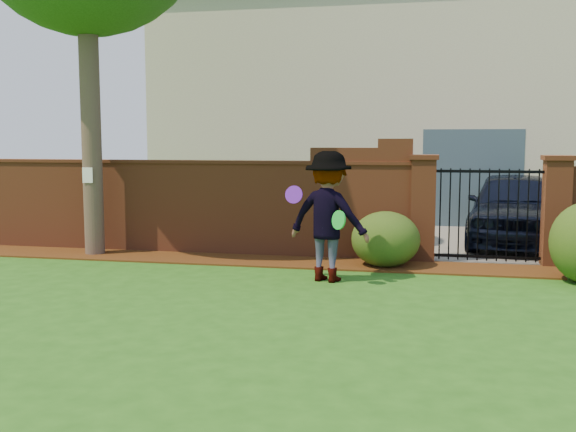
% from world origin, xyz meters
% --- Properties ---
extents(ground, '(80.00, 80.00, 0.01)m').
position_xyz_m(ground, '(0.00, 0.00, -0.01)').
color(ground, '#245916').
rests_on(ground, ground).
extents(mulch_bed, '(11.10, 1.08, 0.03)m').
position_xyz_m(mulch_bed, '(-0.95, 3.34, 0.01)').
color(mulch_bed, '#3C1F0B').
rests_on(mulch_bed, ground).
extents(brick_wall, '(8.70, 0.31, 2.16)m').
position_xyz_m(brick_wall, '(-2.01, 4.00, 0.93)').
color(brick_wall, brown).
rests_on(brick_wall, ground).
extents(pillar_left, '(0.50, 0.50, 1.88)m').
position_xyz_m(pillar_left, '(2.40, 4.00, 0.96)').
color(pillar_left, brown).
rests_on(pillar_left, ground).
extents(pillar_right, '(0.50, 0.50, 1.88)m').
position_xyz_m(pillar_right, '(4.60, 4.00, 0.96)').
color(pillar_right, brown).
rests_on(pillar_right, ground).
extents(iron_gate, '(1.78, 0.03, 1.60)m').
position_xyz_m(iron_gate, '(3.50, 4.00, 0.85)').
color(iron_gate, black).
rests_on(iron_gate, ground).
extents(driveway, '(3.20, 8.00, 0.01)m').
position_xyz_m(driveway, '(3.50, 8.00, 0.01)').
color(driveway, slate).
rests_on(driveway, ground).
extents(house, '(12.40, 6.40, 6.30)m').
position_xyz_m(house, '(1.00, 12.00, 3.16)').
color(house, beige).
rests_on(house, ground).
extents(car, '(2.27, 4.60, 1.51)m').
position_xyz_m(car, '(4.18, 6.17, 0.76)').
color(car, black).
rests_on(car, ground).
extents(paper_notice, '(0.20, 0.01, 0.28)m').
position_xyz_m(paper_notice, '(-3.60, 3.21, 1.50)').
color(paper_notice, white).
rests_on(paper_notice, tree).
extents(shrub_left, '(1.16, 1.16, 0.95)m').
position_xyz_m(shrub_left, '(1.80, 3.31, 0.47)').
color(shrub_left, '#234715').
rests_on(shrub_left, ground).
extents(man, '(1.43, 1.05, 1.97)m').
position_xyz_m(man, '(1.00, 1.99, 0.99)').
color(man, gray).
rests_on(man, ground).
extents(frisbee_purple, '(0.28, 0.11, 0.27)m').
position_xyz_m(frisbee_purple, '(0.51, 1.88, 1.32)').
color(frisbee_purple, '#6D1FC4').
rests_on(frisbee_purple, man).
extents(frisbee_green, '(0.25, 0.24, 0.28)m').
position_xyz_m(frisbee_green, '(1.23, 1.66, 0.98)').
color(frisbee_green, green).
rests_on(frisbee_green, man).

